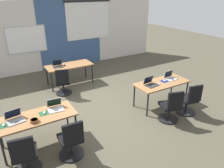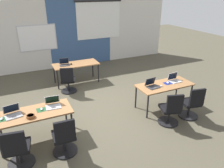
% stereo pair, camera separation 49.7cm
% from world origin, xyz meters
% --- Properties ---
extents(ground_plane, '(24.00, 24.00, 0.00)m').
position_xyz_m(ground_plane, '(0.00, 0.00, 0.00)').
color(ground_plane, '#4C4738').
extents(back_wall_assembly, '(10.00, 0.27, 2.80)m').
position_xyz_m(back_wall_assembly, '(0.03, 4.20, 1.41)').
color(back_wall_assembly, silver).
rests_on(back_wall_assembly, ground).
extents(desk_near_left, '(1.60, 0.70, 0.72)m').
position_xyz_m(desk_near_left, '(-1.75, -0.60, 0.66)').
color(desk_near_left, olive).
rests_on(desk_near_left, ground).
extents(desk_near_right, '(1.60, 0.70, 0.72)m').
position_xyz_m(desk_near_right, '(1.75, -0.60, 0.66)').
color(desk_near_right, olive).
rests_on(desk_near_right, ground).
extents(desk_far_center, '(1.60, 0.70, 0.72)m').
position_xyz_m(desk_far_center, '(0.00, 2.20, 0.66)').
color(desk_far_center, olive).
rests_on(desk_far_center, ground).
extents(laptop_near_right_end, '(0.34, 0.28, 0.24)m').
position_xyz_m(laptop_near_right_end, '(2.14, -0.52, 0.77)').
color(laptop_near_right_end, silver).
rests_on(laptop_near_right_end, desk_near_right).
extents(mousepad_near_right_end, '(0.22, 0.19, 0.00)m').
position_xyz_m(mousepad_near_right_end, '(1.87, -0.57, 0.72)').
color(mousepad_near_right_end, navy).
rests_on(mousepad_near_right_end, desk_near_right).
extents(mouse_near_right_end, '(0.07, 0.11, 0.03)m').
position_xyz_m(mouse_near_right_end, '(1.87, -0.57, 0.74)').
color(mouse_near_right_end, silver).
rests_on(mouse_near_right_end, mousepad_near_right_end).
extents(chair_near_right_end, '(0.52, 0.57, 0.92)m').
position_xyz_m(chair_near_right_end, '(2.05, -1.37, 0.38)').
color(chair_near_right_end, black).
rests_on(chair_near_right_end, ground).
extents(laptop_near_right_inner, '(0.36, 0.32, 0.23)m').
position_xyz_m(laptop_near_right_inner, '(1.34, -0.58, 0.77)').
color(laptop_near_right_inner, '#333338').
rests_on(laptop_near_right_inner, desk_near_right).
extents(mouse_near_right_inner, '(0.07, 0.10, 0.03)m').
position_xyz_m(mouse_near_right_inner, '(1.57, -0.67, 0.74)').
color(mouse_near_right_inner, '#B2B2B7').
rests_on(mouse_near_right_inner, desk_near_right).
extents(chair_near_right_inner, '(0.55, 0.60, 0.92)m').
position_xyz_m(chair_near_right_inner, '(1.36, -1.38, 0.38)').
color(chair_near_right_inner, black).
rests_on(chair_near_right_inner, ground).
extents(laptop_far_left, '(0.36, 0.32, 0.23)m').
position_xyz_m(laptop_far_left, '(-0.40, 2.23, 0.77)').
color(laptop_far_left, '#333338').
rests_on(laptop_far_left, desk_far_center).
extents(mouse_far_left, '(0.09, 0.11, 0.03)m').
position_xyz_m(mouse_far_left, '(-0.16, 2.21, 0.74)').
color(mouse_far_left, black).
rests_on(mouse_far_left, desk_far_center).
extents(chair_far_left, '(0.55, 0.60, 0.92)m').
position_xyz_m(chair_far_left, '(-0.49, 1.50, 0.38)').
color(chair_far_left, black).
rests_on(chair_far_left, ground).
extents(laptop_near_left_inner, '(0.35, 0.33, 0.23)m').
position_xyz_m(laptop_near_left_inner, '(-1.32, -0.50, 0.77)').
color(laptop_near_left_inner, silver).
rests_on(laptop_near_left_inner, desk_near_left).
extents(mousepad_near_left_inner, '(0.22, 0.19, 0.00)m').
position_xyz_m(mousepad_near_left_inner, '(-1.58, -0.56, 0.72)').
color(mousepad_near_left_inner, '#23512D').
rests_on(mousepad_near_left_inner, desk_near_left).
extents(mouse_near_left_inner, '(0.07, 0.11, 0.03)m').
position_xyz_m(mouse_near_left_inner, '(-1.58, -0.56, 0.74)').
color(mouse_near_left_inner, '#B2B2B7').
rests_on(mouse_near_left_inner, mousepad_near_left_inner).
extents(chair_near_left_inner, '(0.52, 0.55, 0.92)m').
position_xyz_m(chair_near_left_inner, '(-1.29, -1.34, 0.38)').
color(chair_near_left_inner, black).
rests_on(chair_near_left_inner, ground).
extents(laptop_near_left_end, '(0.38, 0.35, 0.23)m').
position_xyz_m(laptop_near_left_end, '(-2.16, -0.54, 0.77)').
color(laptop_near_left_end, '#9E9EA3').
rests_on(laptop_near_left_end, desk_near_left).
extents(mousepad_near_left_end, '(0.22, 0.19, 0.00)m').
position_xyz_m(mousepad_near_left_end, '(-2.38, -0.62, 0.72)').
color(mousepad_near_left_end, '#23512D').
rests_on(mousepad_near_left_end, desk_near_left).
extents(mouse_near_left_end, '(0.07, 0.11, 0.03)m').
position_xyz_m(mouse_near_left_end, '(-2.38, -0.62, 0.74)').
color(mouse_near_left_end, '#B2B2B7').
rests_on(mouse_near_left_end, mousepad_near_left_end).
extents(chair_near_left_end, '(0.52, 0.57, 0.92)m').
position_xyz_m(chair_near_left_end, '(-2.16, -1.31, 0.38)').
color(chair_near_left_end, black).
rests_on(chair_near_left_end, ground).
extents(snack_bowl, '(0.18, 0.18, 0.06)m').
position_xyz_m(snack_bowl, '(-1.83, -0.79, 0.76)').
color(snack_bowl, brown).
rests_on(snack_bowl, desk_near_left).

